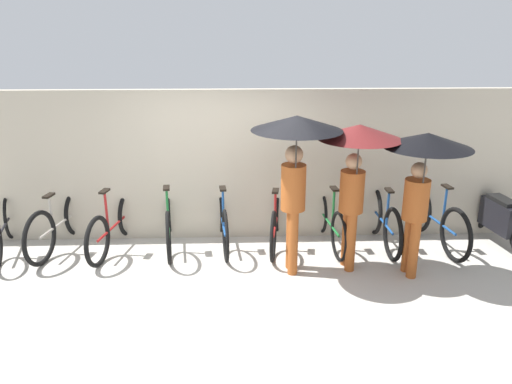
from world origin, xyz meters
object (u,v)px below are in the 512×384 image
Objects in this scene: motorcycle at (500,218)px; parked_bicycle_2 at (114,225)px; parked_bicycle_3 at (169,222)px; parked_bicycle_5 at (276,221)px; pedestrian_leading at (296,148)px; parked_bicycle_8 at (436,219)px; parked_bicycle_0 at (3,227)px; parked_bicycle_7 at (383,220)px; pedestrian_center at (357,156)px; parked_bicycle_6 at (329,221)px; parked_bicycle_4 at (223,221)px; parked_bicycle_1 at (60,223)px; pedestrian_trailing at (424,163)px.

parked_bicycle_2 is at bearing 81.53° from motorcycle.
motorcycle is (4.93, -0.10, 0.02)m from parked_bicycle_3.
parked_bicycle_5 is (1.59, 0.00, -0.01)m from parked_bicycle_3.
parked_bicycle_8 is at bearing -161.98° from pedestrian_leading.
parked_bicycle_7 is (5.56, 0.02, 0.02)m from parked_bicycle_0.
parked_bicycle_0 is 0.87× the size of pedestrian_center.
parked_bicycle_2 is 1.03× the size of parked_bicycle_7.
parked_bicycle_3 is 0.91× the size of pedestrian_center.
parked_bicycle_8 is (6.35, 0.01, 0.02)m from parked_bicycle_0.
pedestrian_center is (0.78, 0.07, -0.12)m from pedestrian_leading.
parked_bicycle_2 is 3.97m from parked_bicycle_7.
parked_bicycle_2 is at bearing 81.80° from parked_bicycle_8.
parked_bicycle_6 is 2.55m from motorcycle.
motorcycle is at bearing -83.48° from parked_bicycle_5.
parked_bicycle_0 is at bearing 85.04° from parked_bicycle_6.
parked_bicycle_0 reaches higher than parked_bicycle_5.
motorcycle is at bearing -97.62° from parked_bicycle_4.
parked_bicycle_0 is 0.96× the size of parked_bicycle_3.
pedestrian_leading reaches higher than parked_bicycle_1.
parked_bicycle_0 is 2.38m from parked_bicycle_3.
parked_bicycle_8 is (2.38, -0.08, 0.02)m from parked_bicycle_5.
pedestrian_leading reaches higher than parked_bicycle_3.
motorcycle is (3.34, -0.10, 0.03)m from parked_bicycle_5.
parked_bicycle_6 is (2.38, -0.02, -0.02)m from parked_bicycle_3.
pedestrian_leading is (4.13, -0.85, 1.34)m from parked_bicycle_0.
parked_bicycle_2 is at bearing 86.71° from parked_bicycle_4.
parked_bicycle_5 is at bearing 86.27° from parked_bicycle_7.
pedestrian_trailing is (0.12, -1.02, 1.17)m from parked_bicycle_7.
parked_bicycle_1 is 2.38m from parked_bicycle_4.
parked_bicycle_1 is (0.80, 0.09, 0.02)m from parked_bicycle_0.
pedestrian_center is (-1.44, -0.79, 1.20)m from parked_bicycle_8.
parked_bicycle_4 is 0.91× the size of pedestrian_trailing.
parked_bicycle_5 is 1.59m from parked_bicycle_7.
pedestrian_trailing is at bearing -119.84° from parked_bicycle_4.
pedestrian_trailing reaches higher than parked_bicycle_5.
pedestrian_trailing is at bearing -112.60° from parked_bicycle_0.
parked_bicycle_1 is 1.59m from parked_bicycle_3.
pedestrian_leading is at bearing -0.54° from pedestrian_center.
pedestrian_center is (0.14, -0.84, 1.22)m from parked_bicycle_6.
parked_bicycle_7 reaches higher than parked_bicycle_6.
motorcycle is (1.63, 0.99, -1.15)m from pedestrian_trailing.
parked_bicycle_2 is 1.00× the size of parked_bicycle_5.
parked_bicycle_7 is 1.58m from pedestrian_center.
parked_bicycle_5 is (2.38, 0.06, 0.01)m from parked_bicycle_2.
parked_bicycle_1 is 3.97m from parked_bicycle_6.
pedestrian_trailing is at bearing 113.23° from motorcycle.
parked_bicycle_1 is 0.85× the size of pedestrian_leading.
parked_bicycle_2 reaches higher than parked_bicycle_0.
parked_bicycle_2 is 0.83× the size of pedestrian_leading.
parked_bicycle_3 is 1.03× the size of parked_bicycle_4.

